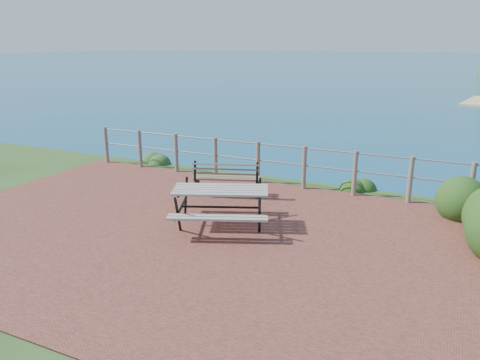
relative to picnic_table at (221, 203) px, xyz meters
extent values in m
cube|color=brown|center=(-0.49, -0.49, -0.46)|extent=(10.00, 7.00, 0.12)
plane|color=#167B86|center=(-0.49, 199.51, -0.46)|extent=(1200.00, 1200.00, 0.00)
cylinder|color=#6B5B4C|center=(-5.09, 2.86, 0.06)|extent=(0.10, 0.10, 1.00)
cylinder|color=#6B5B4C|center=(-3.94, 2.86, 0.06)|extent=(0.10, 0.10, 1.00)
cylinder|color=#6B5B4C|center=(-2.79, 2.86, 0.06)|extent=(0.10, 0.10, 1.00)
cylinder|color=#6B5B4C|center=(-1.64, 2.86, 0.06)|extent=(0.10, 0.10, 1.00)
cylinder|color=#6B5B4C|center=(-0.49, 2.86, 0.06)|extent=(0.10, 0.10, 1.00)
cylinder|color=#6B5B4C|center=(0.66, 2.86, 0.06)|extent=(0.10, 0.10, 1.00)
cylinder|color=#6B5B4C|center=(1.81, 2.86, 0.06)|extent=(0.10, 0.10, 1.00)
cylinder|color=#6B5B4C|center=(2.96, 2.86, 0.06)|extent=(0.10, 0.10, 1.00)
cylinder|color=#6B5B4C|center=(4.11, 2.86, 0.06)|extent=(0.10, 0.10, 1.00)
cylinder|color=slate|center=(-0.49, 2.86, 0.51)|extent=(9.40, 0.04, 0.04)
cylinder|color=slate|center=(-0.49, 2.86, 0.11)|extent=(9.40, 0.04, 0.04)
cube|color=gray|center=(0.00, 0.00, 0.26)|extent=(1.84, 1.30, 0.04)
cube|color=gray|center=(0.00, 0.00, -0.02)|extent=(1.66, 0.88, 0.04)
cube|color=gray|center=(0.00, 0.00, -0.02)|extent=(1.66, 0.88, 0.04)
cylinder|color=black|center=(0.00, 0.00, -0.07)|extent=(1.37, 0.60, 0.04)
cube|color=brown|center=(-0.70, 1.65, -0.04)|extent=(1.48, 0.82, 0.03)
cube|color=brown|center=(-0.70, 1.65, 0.21)|extent=(1.40, 0.58, 0.33)
cube|color=black|center=(-0.70, 1.65, -0.24)|extent=(0.06, 0.07, 0.40)
cube|color=black|center=(-0.70, 1.65, -0.24)|extent=(0.06, 0.07, 0.40)
cube|color=black|center=(-0.70, 1.65, -0.24)|extent=(0.06, 0.07, 0.40)
cube|color=black|center=(-0.70, 1.65, -0.24)|extent=(0.06, 0.07, 0.40)
ellipsoid|color=#143D12|center=(4.13, 2.62, -0.46)|extent=(0.97, 0.97, 1.39)
ellipsoid|color=#215823|center=(-3.90, 3.56, -0.46)|extent=(0.86, 0.86, 0.63)
ellipsoid|color=#143D12|center=(1.75, 3.41, -0.46)|extent=(0.66, 0.66, 0.36)
camera|label=1|loc=(3.74, -7.08, 2.81)|focal=35.00mm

